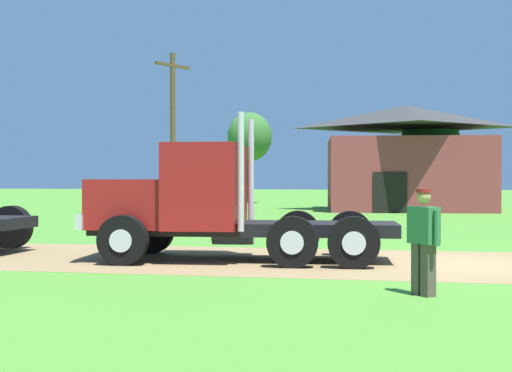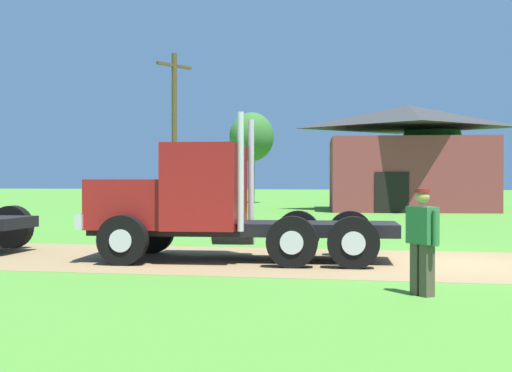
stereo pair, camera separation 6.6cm
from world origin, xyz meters
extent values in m
plane|color=#4A892D|center=(0.00, 0.00, 0.00)|extent=(200.00, 200.00, 0.00)
cube|color=olive|center=(0.00, 0.00, 0.00)|extent=(120.00, 5.34, 0.01)
cube|color=black|center=(-4.59, -0.09, 0.72)|extent=(6.89, 2.06, 0.28)
cube|color=maroon|center=(-7.11, -0.27, 1.27)|extent=(1.87, 2.18, 1.10)
cube|color=silver|center=(-8.02, -0.34, 0.90)|extent=(0.32, 2.26, 0.32)
cube|color=maroon|center=(-5.46, -0.15, 1.67)|extent=(1.76, 2.46, 1.89)
cube|color=#2D3D4C|center=(-6.27, -0.21, 2.04)|extent=(0.18, 1.96, 0.83)
cylinder|color=silver|center=(-4.47, -1.01, 1.99)|extent=(0.14, 0.14, 2.53)
cylinder|color=silver|center=(-4.61, 0.85, 1.99)|extent=(0.14, 0.14, 2.53)
cylinder|color=silver|center=(-5.05, 0.91, 0.51)|extent=(1.04, 0.59, 0.52)
cylinder|color=black|center=(-6.94, -1.43, 0.53)|extent=(1.09, 0.38, 1.07)
cylinder|color=silver|center=(-6.93, -1.59, 0.53)|extent=(0.48, 0.07, 0.48)
cylinder|color=black|center=(-7.11, 0.91, 0.53)|extent=(1.09, 0.38, 1.07)
cylinder|color=silver|center=(-7.12, 1.07, 0.53)|extent=(0.48, 0.07, 0.48)
cylinder|color=black|center=(-2.11, -1.08, 0.53)|extent=(1.09, 0.38, 1.07)
cylinder|color=silver|center=(-2.10, -1.24, 0.53)|extent=(0.48, 0.07, 0.48)
cylinder|color=black|center=(-2.28, 1.26, 0.53)|extent=(1.09, 0.38, 1.07)
cylinder|color=silver|center=(-2.29, 1.42, 0.53)|extent=(0.48, 0.07, 0.48)
cylinder|color=black|center=(-3.36, -1.17, 0.53)|extent=(1.09, 0.38, 1.07)
cylinder|color=silver|center=(-3.34, -1.33, 0.53)|extent=(0.48, 0.07, 0.48)
cylinder|color=black|center=(-3.53, 1.17, 0.53)|extent=(1.09, 0.38, 1.07)
cylinder|color=silver|center=(-3.54, 1.33, 0.53)|extent=(0.48, 0.07, 0.48)
cylinder|color=black|center=(-11.17, 1.41, 0.56)|extent=(1.13, 0.31, 1.13)
cylinder|color=silver|center=(-11.17, 1.57, 0.56)|extent=(0.51, 0.05, 0.51)
cube|color=#33723F|center=(-0.91, -4.11, 1.11)|extent=(0.51, 0.54, 0.58)
sphere|color=tan|center=(-0.91, -4.11, 1.55)|extent=(0.22, 0.22, 0.22)
cylinder|color=maroon|center=(-0.91, -4.11, 1.65)|extent=(0.23, 0.23, 0.06)
cube|color=brown|center=(-0.97, -4.03, 0.41)|extent=(0.24, 0.24, 0.82)
cube|color=brown|center=(-0.84, -4.19, 0.41)|extent=(0.24, 0.24, 0.82)
cylinder|color=#33723F|center=(-1.09, -3.89, 1.08)|extent=(0.10, 0.10, 0.55)
cylinder|color=#33723F|center=(-0.72, -4.33, 1.08)|extent=(0.10, 0.10, 0.55)
cube|color=brown|center=(-0.10, 25.51, 2.07)|extent=(9.60, 8.01, 4.15)
pyramid|color=#343434|center=(-0.10, 25.51, 5.46)|extent=(10.08, 8.41, 1.31)
cube|color=black|center=(-1.07, 21.79, 1.10)|extent=(1.80, 0.24, 2.20)
cylinder|color=brown|center=(-11.62, 17.07, 4.00)|extent=(0.26, 0.26, 8.00)
cube|color=brown|center=(-11.62, 17.07, 7.40)|extent=(1.22, 1.98, 0.14)
cylinder|color=#513823|center=(-11.29, 35.31, 1.83)|extent=(0.44, 0.44, 3.66)
ellipsoid|color=#346A2B|center=(-11.29, 35.31, 5.00)|extent=(3.35, 3.35, 3.69)
cylinder|color=#513823|center=(1.45, 28.23, 1.32)|extent=(0.44, 0.44, 2.63)
ellipsoid|color=#257630|center=(1.45, 28.23, 4.08)|extent=(3.61, 3.61, 3.97)
camera|label=1|loc=(-1.58, -15.07, 1.84)|focal=47.74mm
camera|label=2|loc=(-1.51, -15.06, 1.84)|focal=47.74mm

